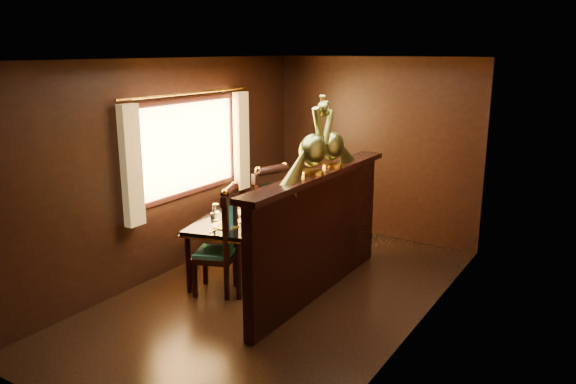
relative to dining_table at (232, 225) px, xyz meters
The scene contains 8 objects.
ground 0.99m from the dining_table, 12.43° to the right, with size 5.00×5.00×0.00m, color black.
room_shell 1.15m from the dining_table, 12.53° to the right, with size 3.04×5.04×2.52m.
partition 1.07m from the dining_table, ahead, with size 0.26×2.70×1.36m.
dining_table is the anchor object (origin of this frame).
chair_left 0.43m from the dining_table, 63.23° to the right, with size 0.57×0.58×1.22m.
chair_right 0.44m from the dining_table, 51.44° to the left, with size 0.60×0.62×1.33m.
peacock_left 1.54m from the dining_table, ahead, with size 0.25×0.66×0.79m, color #1A503A, non-canonical shape.
peacock_right 1.57m from the dining_table, 21.38° to the left, with size 0.23×0.61×0.72m, color #1A503A, non-canonical shape.
Camera 1 is at (3.05, -4.71, 2.60)m, focal length 35.00 mm.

